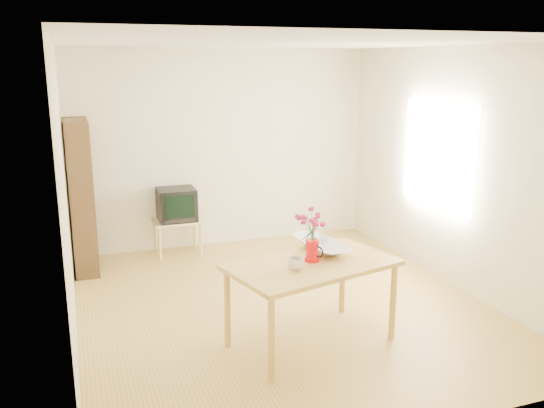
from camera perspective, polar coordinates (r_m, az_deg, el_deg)
name	(u,v)px	position (r m, az deg, el deg)	size (l,w,h in m)	color
room	(285,181)	(5.61, 1.29, 2.33)	(4.50, 4.50, 4.50)	#A9863C
table	(312,272)	(5.01, 3.97, -6.70)	(1.57, 1.13, 0.75)	#BF9341
tv_stand	(177,225)	(7.49, -9.36, -2.09)	(0.60, 0.45, 0.46)	#D5BF78
bookshelf	(81,202)	(7.07, -18.36, 0.20)	(0.28, 0.70, 1.80)	#312110
pitcher	(312,251)	(4.99, 4.00, -4.70)	(0.13, 0.20, 0.20)	red
flowers	(313,223)	(4.92, 4.05, -1.93)	(0.22, 0.22, 0.31)	#C12D6C
mug	(296,264)	(4.80, 2.37, -5.95)	(0.13, 0.13, 0.10)	white
bowl	(321,226)	(5.27, 4.85, -2.18)	(0.47, 0.47, 0.45)	white
teacup_a	(317,231)	(5.26, 4.45, -2.71)	(0.07, 0.07, 0.06)	white
teacup_b	(324,230)	(5.31, 5.20, -2.54)	(0.07, 0.07, 0.07)	white
television	(176,204)	(7.43, -9.46, 0.03)	(0.47, 0.44, 0.41)	black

